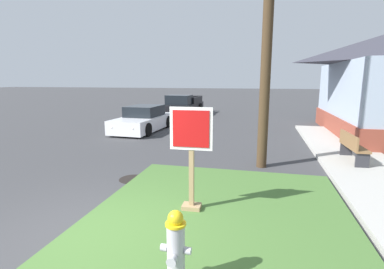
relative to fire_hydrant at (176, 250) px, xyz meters
name	(u,v)px	position (x,y,z in m)	size (l,w,h in m)	color
ground_plane	(89,239)	(-1.72, 0.78, -0.54)	(160.00, 160.00, 0.00)	#3D3D3F
grass_corner_patch	(220,215)	(0.26, 2.06, -0.50)	(4.84, 5.45, 0.08)	#477033
sidewalk_strip	(365,169)	(3.88, 5.80, -0.48)	(2.20, 14.96, 0.12)	#B2AFA8
fire_hydrant	(176,250)	(0.00, 0.00, 0.00)	(0.38, 0.34, 0.97)	black
stop_sign	(191,160)	(-0.31, 2.09, 0.53)	(0.80, 0.29, 1.99)	#A3845B
manhole_cover	(133,179)	(-2.25, 3.60, -0.53)	(0.70, 0.70, 0.02)	black
parked_sedan_white	(143,120)	(-4.84, 10.56, 0.00)	(1.99, 4.30, 1.25)	silver
pickup_truck_black	(182,107)	(-4.66, 17.24, 0.08)	(2.22, 5.17, 1.48)	black
street_bench	(352,146)	(3.67, 6.40, 0.05)	(0.48, 1.57, 0.85)	brown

